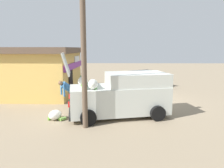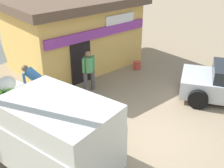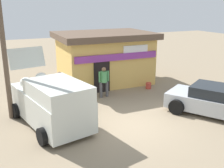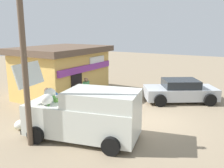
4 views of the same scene
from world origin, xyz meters
The scene contains 9 objects.
ground_plane centered at (0.00, 0.00, 0.00)m, with size 60.00×60.00×0.00m, color gray.
storefront_bar centered at (1.42, 6.18, 1.55)m, with size 5.62×4.18×3.02m.
delivery_van centered at (-2.87, 1.34, 0.95)m, with size 2.80×4.73×2.79m.
parked_sedan centered at (3.78, -0.48, 0.61)m, with size 3.58×4.30×1.27m.
vendor_standing centered at (0.29, 3.57, 0.91)m, with size 0.57×0.35×1.58m.
customer_bending centered at (-1.61, 4.03, 0.87)m, with size 0.72×0.78×1.39m.
unloaded_banana_pile centered at (-3.48, 4.14, 0.19)m, with size 0.73×0.81×0.41m.
paint_bucket centered at (3.14, 3.84, 0.17)m, with size 0.31×0.31×0.34m, color #BF3F33.
utility_pole centered at (-4.30, 2.76, 2.73)m, with size 0.20×0.20×5.46m, color brown.
Camera 3 is at (-4.75, -8.51, 4.62)m, focal length 42.86 mm.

